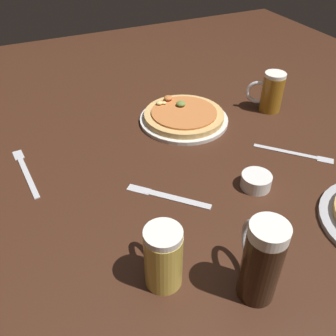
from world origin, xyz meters
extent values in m
cube|color=#3D2114|center=(0.00, 0.00, -0.01)|extent=(2.40, 2.40, 0.03)
cylinder|color=silver|center=(0.16, 0.23, 0.01)|extent=(0.28, 0.28, 0.01)
cylinder|color=tan|center=(0.16, 0.23, 0.02)|extent=(0.26, 0.26, 0.02)
cylinder|color=#C67038|center=(0.16, 0.23, 0.03)|extent=(0.21, 0.21, 0.01)
ellipsoid|color=#DBC67A|center=(0.12, 0.30, 0.04)|extent=(0.02, 0.02, 0.01)
ellipsoid|color=#C67038|center=(0.15, 0.32, 0.04)|extent=(0.03, 0.03, 0.01)
ellipsoid|color=olive|center=(0.17, 0.26, 0.04)|extent=(0.03, 0.03, 0.02)
ellipsoid|color=#DBC67A|center=(0.11, 0.30, 0.04)|extent=(0.02, 0.02, 0.01)
cylinder|color=black|center=(0.00, -0.39, 0.08)|extent=(0.07, 0.07, 0.16)
cylinder|color=white|center=(0.00, -0.39, 0.17)|extent=(0.07, 0.07, 0.02)
torus|color=silver|center=(0.01, -0.35, 0.08)|extent=(0.04, 0.10, 0.10)
cylinder|color=gold|center=(-0.15, -0.30, 0.06)|extent=(0.07, 0.07, 0.12)
cylinder|color=white|center=(-0.15, -0.30, 0.13)|extent=(0.07, 0.07, 0.01)
torus|color=silver|center=(-0.14, -0.25, 0.06)|extent=(0.02, 0.08, 0.08)
cylinder|color=#9E6619|center=(0.46, 0.17, 0.06)|extent=(0.07, 0.07, 0.12)
cylinder|color=white|center=(0.46, 0.17, 0.13)|extent=(0.07, 0.07, 0.01)
torus|color=silver|center=(0.42, 0.20, 0.06)|extent=(0.07, 0.06, 0.08)
cylinder|color=white|center=(0.18, -0.14, 0.02)|extent=(0.08, 0.08, 0.04)
cube|color=silver|center=(-0.34, 0.14, 0.00)|extent=(0.03, 0.19, 0.01)
cube|color=silver|center=(-0.35, 0.25, 0.00)|extent=(0.03, 0.05, 0.00)
cube|color=silver|center=(-0.02, -0.10, 0.00)|extent=(0.13, 0.14, 0.01)
cube|color=silver|center=(-0.09, -0.03, 0.00)|extent=(0.06, 0.06, 0.00)
cube|color=silver|center=(0.35, -0.05, 0.00)|extent=(0.14, 0.14, 0.01)
cube|color=silver|center=(0.42, -0.13, 0.00)|extent=(0.05, 0.05, 0.00)
camera|label=1|loc=(-0.32, -0.69, 0.62)|focal=39.32mm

